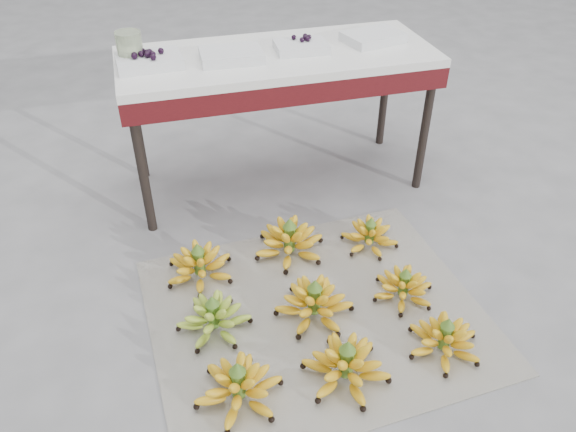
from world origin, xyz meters
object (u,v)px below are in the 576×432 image
object	(u,v)px
bunch_back_right	(370,236)
tray_far_left	(149,60)
tray_left	(231,55)
newspaper_mat	(316,313)
tray_far_right	(373,37)
bunch_back_left	(199,265)
bunch_front_left	(239,386)
bunch_front_center	(346,365)
bunch_mid_right	(404,287)
tray_right	(301,46)
vendor_table	(277,69)
glass_jar	(130,48)
bunch_mid_center	(314,303)
bunch_front_right	(444,339)
bunch_back_center	(290,241)
bunch_mid_left	(214,318)

from	to	relation	value
bunch_back_right	tray_far_left	world-z (taller)	tray_far_left
tray_far_left	tray_left	size ratio (longest dim) A/B	1.03
newspaper_mat	tray_far_right	size ratio (longest dim) A/B	4.14
bunch_back_left	tray_far_left	bearing A→B (deg)	81.53
bunch_front_left	bunch_front_center	bearing A→B (deg)	3.35
bunch_mid_right	tray_right	xyz separation A→B (m)	(-0.14, 0.96, 0.65)
vendor_table	glass_jar	size ratio (longest dim) A/B	10.43
bunch_mid_right	glass_jar	xyz separation A→B (m)	(-0.89, 1.00, 0.70)
newspaper_mat	vendor_table	world-z (taller)	vendor_table
bunch_front_center	bunch_mid_center	bearing A→B (deg)	69.70
bunch_back_left	bunch_mid_center	bearing A→B (deg)	-55.14
bunch_front_left	tray_left	bearing A→B (deg)	84.07
vendor_table	bunch_back_left	bearing A→B (deg)	-128.68
bunch_mid_right	bunch_back_right	size ratio (longest dim) A/B	1.21
tray_far_left	tray_right	xyz separation A→B (m)	(0.68, 0.00, -0.00)
bunch_back_right	tray_far_left	bearing A→B (deg)	141.91
bunch_front_center	bunch_back_right	world-z (taller)	bunch_front_center
bunch_front_right	tray_left	size ratio (longest dim) A/B	0.96
bunch_front_center	tray_far_left	xyz separation A→B (m)	(-0.47, 1.26, 0.64)
bunch_front_left	tray_left	xyz separation A→B (m)	(0.25, 1.22, 0.64)
newspaper_mat	tray_far_left	size ratio (longest dim) A/B	4.40
bunch_front_right	vendor_table	xyz separation A→B (m)	(-0.28, 1.25, 0.55)
newspaper_mat	tray_far_right	bearing A→B (deg)	59.58
bunch_back_left	tray_far_right	xyz separation A→B (m)	(0.97, 0.65, 0.64)
newspaper_mat	bunch_front_right	size ratio (longest dim) A/B	4.71
bunch_back_left	vendor_table	world-z (taller)	vendor_table
bunch_mid_center	tray_far_left	world-z (taller)	tray_far_left
bunch_back_right	tray_right	bearing A→B (deg)	101.70
bunch_mid_center	bunch_mid_right	bearing A→B (deg)	-25.01
newspaper_mat	bunch_front_left	size ratio (longest dim) A/B	3.91
bunch_back_left	glass_jar	xyz separation A→B (m)	(-0.13, 0.67, 0.69)
bunch_mid_right	bunch_back_center	world-z (taller)	bunch_back_center
bunch_mid_center	tray_right	world-z (taller)	tray_right
bunch_mid_right	bunch_back_right	xyz separation A→B (m)	(-0.00, 0.34, 0.00)
bunch_front_right	tray_right	world-z (taller)	tray_right
bunch_mid_center	bunch_mid_right	xyz separation A→B (m)	(0.37, -0.00, -0.01)
tray_far_right	bunch_back_center	bearing A→B (deg)	-133.67
bunch_front_left	tray_right	xyz separation A→B (m)	(0.58, 1.25, 0.64)
bunch_front_left	tray_far_right	world-z (taller)	tray_far_right
tray_far_right	glass_jar	size ratio (longest dim) A/B	2.19
bunch_back_left	tray_far_left	xyz separation A→B (m)	(-0.06, 0.62, 0.65)
tray_left	glass_jar	xyz separation A→B (m)	(-0.42, 0.07, 0.05)
bunch_back_right	tray_far_right	xyz separation A→B (m)	(0.22, 0.64, 0.65)
tray_far_right	tray_left	bearing A→B (deg)	-175.64
bunch_back_center	bunch_mid_center	bearing A→B (deg)	-72.86
glass_jar	tray_left	bearing A→B (deg)	-9.83
vendor_table	tray_right	distance (m)	0.15
bunch_mid_right	tray_left	world-z (taller)	tray_left
bunch_mid_left	tray_left	xyz separation A→B (m)	(0.28, 0.90, 0.65)
bunch_mid_left	glass_jar	bearing A→B (deg)	106.22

